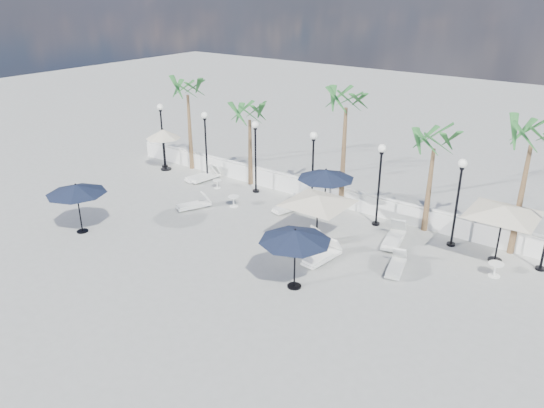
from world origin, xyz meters
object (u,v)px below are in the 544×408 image
Objects in this scene: lounger_1 at (194,204)px; parasol_cream_sq_a at (318,196)px; lounger_2 at (205,176)px; parasol_cream_sq_b at (505,206)px; lounger_7 at (394,238)px; parasol_cream_small at (163,134)px; lounger_0 at (201,176)px; parasol_navy_mid at (326,174)px; parasol_navy_right at (295,236)px; lounger_3 at (289,207)px; parasol_navy_left at (76,189)px; lounger_4 at (322,256)px; lounger_6 at (396,266)px; lounger_5 at (303,244)px.

lounger_1 is 7.29m from parasol_cream_sq_a.
parasol_cream_sq_b is (15.80, -0.02, 2.14)m from lounger_2.
lounger_7 is 0.86× the size of parasol_cream_small.
parasol_cream_small is at bearing -168.88° from lounger_0.
parasol_cream_small is (-18.96, 0.00, -0.23)m from parasol_cream_sq_b.
lounger_0 is 0.73× the size of parasol_navy_mid.
parasol_cream_sq_a is at bearing 108.55° from parasol_navy_right.
parasol_navy_left reaches higher than lounger_3.
lounger_1 is at bearing -152.28° from parasol_navy_mid.
parasol_navy_right is at bearing -116.93° from lounger_7.
parasol_cream_sq_b is at bearing 13.68° from lounger_0.
lounger_1 is 0.91× the size of lounger_2.
lounger_1 is 0.99× the size of lounger_3.
parasol_cream_sq_a is at bearing -152.32° from lounger_7.
lounger_4 is 0.38× the size of parasol_cream_sq_b.
lounger_6 is at bearing -132.51° from parasol_cream_sq_b.
lounger_5 is at bearing 26.13° from parasol_navy_left.
lounger_4 is 3.56m from lounger_7.
lounger_3 is 5.59m from lounger_7.
parasol_navy_left is 10.41m from parasol_navy_right.
lounger_7 is 0.82× the size of parasol_navy_right.
lounger_6 is at bearing -75.54° from lounger_7.
lounger_3 is 0.84× the size of lounger_5.
lounger_3 is at bearing 154.88° from lounger_5.
lounger_7 is 4.57m from parasol_cream_sq_b.
parasol_cream_sq_a is (9.31, -3.13, 2.04)m from lounger_2.
lounger_1 is 0.68× the size of parasol_navy_right.
lounger_0 is 3.55m from parasol_cream_small.
lounger_7 reaches higher than lounger_3.
lounger_5 is at bearing 117.09° from parasol_navy_right.
lounger_0 is at bearing 163.91° from lounger_7.
lounger_4 is at bearing -17.20° from parasol_cream_small.
lounger_6 is 0.71× the size of parasol_cream_small.
parasol_cream_sq_b reaches higher than lounger_5.
parasol_cream_sq_a is at bearing -13.98° from parasol_cream_small.
parasol_navy_left is at bearing -134.92° from parasol_navy_mid.
parasol_navy_left is (-11.72, -7.19, 1.78)m from lounger_7.
parasol_cream_sq_a is at bearing 28.96° from parasol_navy_left.
lounger_3 is (3.96, 2.51, 0.00)m from lounger_1.
lounger_5 is 10.10m from parasol_navy_left.
parasol_cream_small reaches higher than parasol_cream_sq_a.
parasol_navy_left is at bearing -160.40° from lounger_7.
parasol_navy_mid is at bearing 5.06° from lounger_2.
lounger_1 is 0.83× the size of lounger_5.
lounger_7 is at bearing 2.51° from lounger_2.
lounger_3 is 0.35× the size of parasol_cream_sq_b.
parasol_navy_right reaches higher than lounger_4.
lounger_7 is (5.58, -0.21, 0.04)m from lounger_3.
parasol_navy_right is (-2.51, -3.28, 1.86)m from lounger_6.
parasol_cream_sq_a is 0.98× the size of parasol_cream_sq_b.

